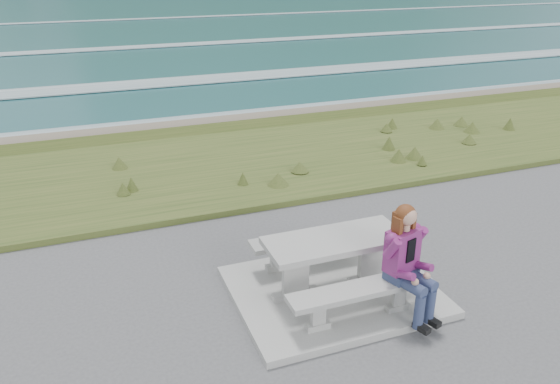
{
  "coord_description": "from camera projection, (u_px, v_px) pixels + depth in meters",
  "views": [
    {
      "loc": [
        -2.8,
        -5.45,
        4.15
      ],
      "look_at": [
        -0.3,
        1.2,
        1.04
      ],
      "focal_mm": 35.0,
      "sensor_mm": 36.0,
      "label": 1
    }
  ],
  "objects": [
    {
      "name": "seated_woman",
      "position": [
        410.0,
        278.0,
        6.47
      ],
      "size": [
        0.58,
        0.78,
        1.42
      ],
      "rotation": [
        0.0,
        0.0,
        0.3
      ],
      "color": "navy",
      "rests_on": "concrete_slab"
    },
    {
      "name": "bench_landward",
      "position": [
        360.0,
        294.0,
        6.46
      ],
      "size": [
        1.8,
        0.35,
        0.45
      ],
      "color": "#999A95",
      "rests_on": "concrete_slab"
    },
    {
      "name": "bench_seaward",
      "position": [
        312.0,
        241.0,
        7.66
      ],
      "size": [
        1.8,
        0.35,
        0.45
      ],
      "color": "#999A95",
      "rests_on": "concrete_slab"
    },
    {
      "name": "picnic_table",
      "position": [
        335.0,
        249.0,
        6.96
      ],
      "size": [
        1.8,
        0.75,
        0.75
      ],
      "color": "#999A95",
      "rests_on": "concrete_slab"
    },
    {
      "name": "grass_verge",
      "position": [
        230.0,
        168.0,
        11.53
      ],
      "size": [
        160.0,
        4.5,
        0.22
      ],
      "primitive_type": "cube",
      "color": "#31481B",
      "rests_on": "ground"
    },
    {
      "name": "concrete_slab",
      "position": [
        333.0,
        291.0,
        7.22
      ],
      "size": [
        2.6,
        2.1,
        0.1
      ],
      "primitive_type": "cube",
      "color": "#999A95",
      "rests_on": "ground"
    },
    {
      "name": "shore_drop",
      "position": [
        199.0,
        130.0,
        14.01
      ],
      "size": [
        160.0,
        0.8,
        2.2
      ],
      "primitive_type": "cube",
      "color": "brown",
      "rests_on": "ground"
    },
    {
      "name": "ocean",
      "position": [
        130.0,
        73.0,
        29.45
      ],
      "size": [
        1600.0,
        1600.0,
        0.09
      ],
      "color": "#21585E",
      "rests_on": "ground"
    }
  ]
}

